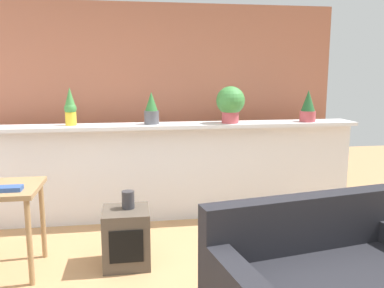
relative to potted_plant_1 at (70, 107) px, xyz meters
name	(u,v)px	position (x,y,z in m)	size (l,w,h in m)	color
divider_wall	(156,174)	(0.90, 0.01, -0.77)	(4.62, 0.16, 1.07)	silver
plant_shelf	(155,126)	(0.90, -0.03, -0.22)	(4.62, 0.39, 0.04)	silver
brick_wall_behind	(152,107)	(0.90, 0.61, -0.06)	(4.62, 0.10, 2.50)	#AD664C
potted_plant_1	(70,107)	(0.00, 0.00, 0.00)	(0.13, 0.13, 0.41)	gold
potted_plant_2	(151,109)	(0.86, -0.02, -0.03)	(0.16, 0.16, 0.35)	#4C4C51
potted_plant_3	(230,103)	(1.74, -0.06, 0.03)	(0.32, 0.32, 0.41)	#B7474C
potted_plant_4	(308,107)	(2.66, -0.07, -0.02)	(0.18, 0.18, 0.37)	#B7474C
side_cube_shelf	(126,237)	(0.57, -1.08, -1.06)	(0.40, 0.41, 0.50)	#4C4238
vase_on_shelf	(128,200)	(0.59, -1.04, -0.73)	(0.11, 0.11, 0.15)	#2D2D33
book_on_desk	(9,189)	(-0.33, -1.21, -0.54)	(0.20, 0.12, 0.04)	#2D4C8C
couch	(323,280)	(1.89, -2.09, -1.02)	(1.67, 1.02, 0.80)	black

